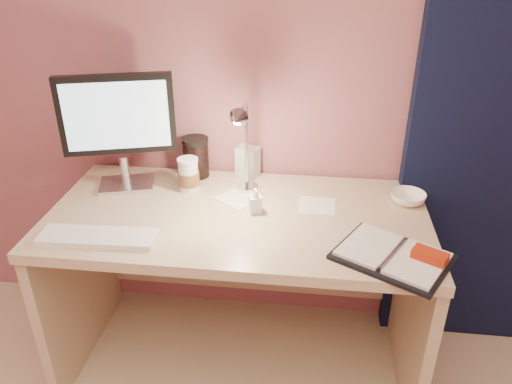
# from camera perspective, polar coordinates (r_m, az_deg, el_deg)

# --- Properties ---
(room) EXTENTS (3.50, 3.50, 3.50)m
(room) POSITION_cam_1_polar(r_m,az_deg,el_deg) (2.07, 26.69, 10.30)
(room) COLOR #C6B28E
(room) RESTS_ON ground
(desk) EXTENTS (1.40, 0.70, 0.73)m
(desk) POSITION_cam_1_polar(r_m,az_deg,el_deg) (2.03, -1.67, -6.92)
(desk) COLOR #C4AE8A
(desk) RESTS_ON ground
(monitor) EXTENTS (0.42, 0.21, 0.46)m
(monitor) POSITION_cam_1_polar(r_m,az_deg,el_deg) (2.00, -15.50, 7.74)
(monitor) COLOR silver
(monitor) RESTS_ON desk
(keyboard) EXTENTS (0.40, 0.13, 0.02)m
(keyboard) POSITION_cam_1_polar(r_m,az_deg,el_deg) (1.78, -17.64, -4.88)
(keyboard) COLOR white
(keyboard) RESTS_ON desk
(planner) EXTENTS (0.42, 0.39, 0.05)m
(planner) POSITION_cam_1_polar(r_m,az_deg,el_deg) (1.65, 15.65, -7.04)
(planner) COLOR black
(planner) RESTS_ON desk
(paper_a) EXTENTS (0.14, 0.14, 0.00)m
(paper_a) POSITION_cam_1_polar(r_m,az_deg,el_deg) (1.90, 7.00, -1.57)
(paper_a) COLOR silver
(paper_a) RESTS_ON desk
(paper_b) EXTENTS (0.20, 0.20, 0.00)m
(paper_b) POSITION_cam_1_polar(r_m,az_deg,el_deg) (1.94, -1.98, -0.66)
(paper_b) COLOR silver
(paper_b) RESTS_ON desk
(coffee_cup) EXTENTS (0.08, 0.08, 0.14)m
(coffee_cup) POSITION_cam_1_polar(r_m,az_deg,el_deg) (2.00, -7.71, 1.89)
(coffee_cup) COLOR silver
(coffee_cup) RESTS_ON desk
(bowl) EXTENTS (0.18, 0.18, 0.04)m
(bowl) POSITION_cam_1_polar(r_m,az_deg,el_deg) (1.99, 16.97, -0.66)
(bowl) COLOR white
(bowl) RESTS_ON desk
(lotion_bottle) EXTENTS (0.05, 0.05, 0.10)m
(lotion_bottle) POSITION_cam_1_polar(r_m,az_deg,el_deg) (1.83, -0.06, -0.99)
(lotion_bottle) COLOR silver
(lotion_bottle) RESTS_ON desk
(dark_jar) EXTENTS (0.11, 0.11, 0.15)m
(dark_jar) POSITION_cam_1_polar(r_m,az_deg,el_deg) (2.11, -6.85, 3.76)
(dark_jar) COLOR black
(dark_jar) RESTS_ON desk
(product_box) EXTENTS (0.11, 0.10, 0.13)m
(product_box) POSITION_cam_1_polar(r_m,az_deg,el_deg) (2.09, -0.96, 3.44)
(product_box) COLOR silver
(product_box) RESTS_ON desk
(desk_lamp) EXTENTS (0.09, 0.23, 0.38)m
(desk_lamp) POSITION_cam_1_polar(r_m,az_deg,el_deg) (1.83, -1.34, 5.64)
(desk_lamp) COLOR silver
(desk_lamp) RESTS_ON desk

